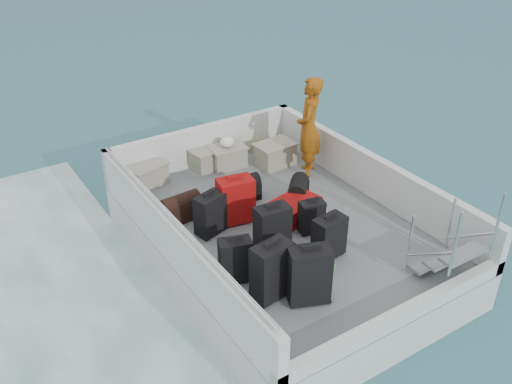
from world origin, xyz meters
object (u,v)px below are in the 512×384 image
suitcase_3 (309,276)px  suitcase_7 (312,217)px  suitcase_5 (236,201)px  suitcase_6 (329,237)px  suitcase_0 (272,271)px  crate_0 (147,176)px  crate_1 (208,159)px  suitcase_1 (235,261)px  suitcase_4 (272,229)px  suitcase_8 (294,209)px  crate_3 (275,155)px  crate_2 (228,157)px  suitcase_2 (210,215)px  passenger (309,128)px

suitcase_3 → suitcase_7: suitcase_3 is taller
suitcase_5 → suitcase_6: suitcase_5 is taller
suitcase_0 → crate_0: (-0.17, 3.42, -0.20)m
crate_1 → suitcase_1: bearing=-112.1°
suitcase_4 → suitcase_8: (0.74, 0.51, -0.20)m
suitcase_1 → crate_3: 3.26m
crate_2 → crate_1: bearing=156.3°
suitcase_5 → crate_0: size_ratio=1.19×
suitcase_5 → crate_1: 1.80m
suitcase_0 → crate_2: (1.29, 3.28, -0.21)m
suitcase_3 → suitcase_8: size_ratio=1.01×
suitcase_2 → suitcase_7: (1.23, -0.77, -0.06)m
suitcase_3 → suitcase_5: size_ratio=1.07×
suitcase_0 → suitcase_4: (0.56, 0.80, -0.04)m
suitcase_3 → suitcase_5: 2.01m
suitcase_7 → crate_1: suitcase_7 is taller
suitcase_8 → crate_2: bearing=-12.8°
suitcase_0 → crate_3: 3.53m
suitcase_6 → suitcase_7: 0.61m
suitcase_3 → suitcase_1: bearing=145.6°
crate_0 → suitcase_5: bearing=-68.8°
suitcase_0 → crate_0: suitcase_0 is taller
suitcase_3 → suitcase_5: bearing=107.1°
crate_0 → passenger: bearing=-24.0°
suitcase_1 → suitcase_7: suitcase_1 is taller
crate_0 → suitcase_0: bearing=-87.2°
suitcase_3 → suitcase_4: (0.23, 1.11, -0.04)m
suitcase_0 → crate_1: 3.57m
suitcase_5 → suitcase_7: size_ratio=1.41×
crate_3 → suitcase_1: bearing=-133.3°
crate_0 → passenger: (2.48, -1.10, 0.68)m
suitcase_4 → suitcase_6: (0.56, -0.54, -0.04)m
suitcase_7 → crate_2: size_ratio=0.86×
suitcase_0 → suitcase_7: 1.54m
passenger → suitcase_3: bearing=6.8°
suitcase_7 → suitcase_5: bearing=144.9°
suitcase_3 → crate_0: bearing=119.7°
suitcase_5 → crate_0: suitcase_5 is taller
suitcase_3 → passenger: passenger is taller
suitcase_2 → crate_2: (1.25, 1.66, -0.13)m
suitcase_3 → crate_2: (0.96, 3.59, -0.20)m
suitcase_5 → crate_2: (0.79, 1.59, -0.18)m
suitcase_2 → suitcase_6: 1.73m
suitcase_0 → suitcase_6: bearing=5.7°
suitcase_2 → suitcase_8: size_ratio=0.83×
suitcase_0 → suitcase_8: (1.30, 1.31, -0.24)m
suitcase_2 → suitcase_8: suitcase_2 is taller
crate_1 → crate_2: bearing=-23.7°
suitcase_6 → crate_1: size_ratio=1.08×
suitcase_0 → passenger: passenger is taller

